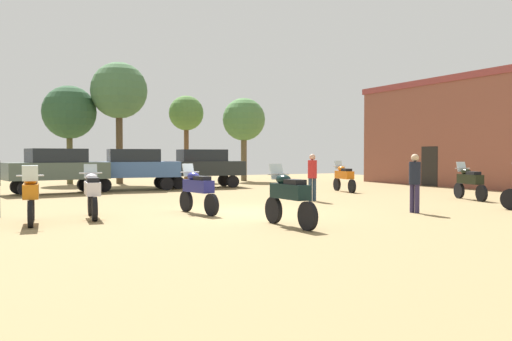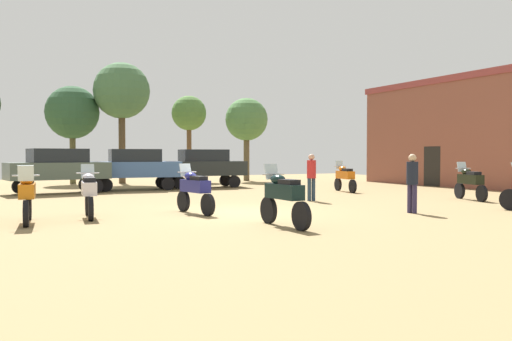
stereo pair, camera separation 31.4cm
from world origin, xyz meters
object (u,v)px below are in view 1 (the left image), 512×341
(car_2, at_px, (202,165))
(person_3, at_px, (415,178))
(motorcycle_4, at_px, (92,192))
(car_1, at_px, (57,167))
(motorcycle_1, at_px, (289,196))
(motorcycle_6, at_px, (470,181))
(car_3, at_px, (134,166))
(motorcycle_5, at_px, (198,189))
(motorcycle_2, at_px, (344,177))
(tree_8, at_px, (186,114))
(tree_4, at_px, (244,120))
(motorcycle_7, at_px, (31,195))
(tree_1, at_px, (69,113))
(tree_5, at_px, (119,91))
(brick_building, at_px, (490,132))
(person_2, at_px, (312,173))

(car_2, bearing_deg, person_3, -170.91)
(motorcycle_4, height_order, person_3, person_3)
(car_1, bearing_deg, motorcycle_1, -174.29)
(motorcycle_6, height_order, person_3, person_3)
(motorcycle_4, relative_size, car_1, 0.46)
(car_3, bearing_deg, motorcycle_5, -179.54)
(motorcycle_5, distance_m, motorcycle_6, 10.98)
(motorcycle_2, height_order, car_1, car_1)
(motorcycle_5, relative_size, tree_8, 0.38)
(motorcycle_4, distance_m, car_2, 13.59)
(person_3, bearing_deg, motorcycle_1, -92.76)
(motorcycle_6, distance_m, tree_4, 17.61)
(motorcycle_5, relative_size, car_3, 0.47)
(motorcycle_7, xyz_separation_m, car_1, (1.90, 10.68, 0.44))
(motorcycle_5, bearing_deg, person_3, -34.21)
(motorcycle_7, distance_m, tree_4, 22.64)
(tree_1, relative_size, tree_5, 0.80)
(motorcycle_2, distance_m, motorcycle_4, 13.44)
(motorcycle_4, relative_size, tree_4, 0.38)
(motorcycle_5, bearing_deg, motorcycle_6, -10.49)
(brick_building, xyz_separation_m, motorcycle_1, (-18.31, -9.17, -2.21))
(motorcycle_1, bearing_deg, tree_4, 65.23)
(brick_building, xyz_separation_m, car_3, (-18.28, 5.61, -1.78))
(tree_8, bearing_deg, motorcycle_7, -120.26)
(motorcycle_5, distance_m, car_3, 11.16)
(motorcycle_7, distance_m, tree_1, 19.42)
(person_3, bearing_deg, tree_4, 155.43)
(motorcycle_1, relative_size, car_2, 0.50)
(car_2, distance_m, car_3, 3.75)
(motorcycle_1, relative_size, motorcycle_5, 1.05)
(motorcycle_1, bearing_deg, car_3, 88.36)
(tree_4, bearing_deg, motorcycle_5, -120.02)
(motorcycle_5, bearing_deg, motorcycle_2, 21.65)
(motorcycle_5, bearing_deg, person_2, 12.24)
(motorcycle_1, xyz_separation_m, tree_5, (0.80, 21.05, 4.75))
(person_3, bearing_deg, tree_8, 165.49)
(motorcycle_7, height_order, tree_8, tree_8)
(motorcycle_5, distance_m, car_2, 12.45)
(person_3, height_order, tree_5, tree_5)
(tree_1, relative_size, tree_4, 1.07)
(tree_5, bearing_deg, tree_4, -3.12)
(tree_4, height_order, tree_5, tree_5)
(motorcycle_4, xyz_separation_m, person_2, (8.34, 1.76, 0.31))
(tree_5, bearing_deg, motorcycle_6, -62.43)
(motorcycle_7, xyz_separation_m, person_3, (10.39, -2.50, 0.30))
(brick_building, bearing_deg, tree_1, 147.23)
(motorcycle_7, bearing_deg, motorcycle_6, -174.30)
(car_2, relative_size, tree_4, 0.81)
(person_2, distance_m, tree_4, 15.79)
(motorcycle_6, bearing_deg, person_3, -137.00)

